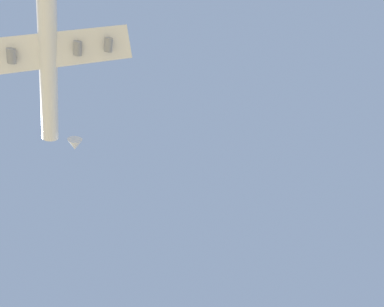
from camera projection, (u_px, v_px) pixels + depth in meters
carrier_jet at (47, 53)px, 106.11m from camera, size 71.37×56.78×23.63m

